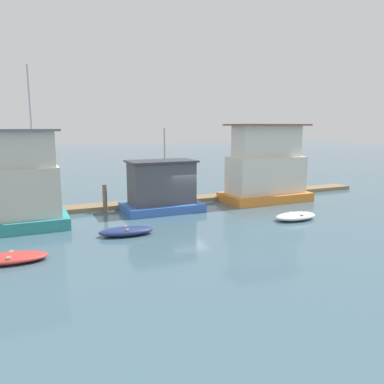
% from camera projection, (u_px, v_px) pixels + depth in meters
% --- Properties ---
extents(ground_plane, '(200.00, 200.00, 0.00)m').
position_uv_depth(ground_plane, '(186.00, 210.00, 25.41)').
color(ground_plane, '#426070').
extents(dock_walkway, '(33.80, 1.63, 0.30)m').
position_uv_depth(dock_walkway, '(172.00, 201.00, 27.80)').
color(dock_walkway, '#846B4C').
rests_on(dock_walkway, ground_plane).
extents(houseboat_teal, '(6.28, 3.28, 8.82)m').
position_uv_depth(houseboat_teal, '(5.00, 184.00, 20.13)').
color(houseboat_teal, teal).
rests_on(houseboat_teal, ground_plane).
extents(houseboat_blue, '(5.13, 3.24, 5.51)m').
position_uv_depth(houseboat_blue, '(162.00, 188.00, 24.90)').
color(houseboat_blue, '#3866B7').
rests_on(houseboat_blue, ground_plane).
extents(houseboat_orange, '(6.56, 3.43, 5.78)m').
position_uv_depth(houseboat_orange, '(266.00, 168.00, 28.13)').
color(houseboat_orange, orange).
rests_on(houseboat_orange, ground_plane).
extents(dinghy_red, '(3.11, 1.64, 0.38)m').
position_uv_depth(dinghy_red, '(10.00, 258.00, 15.55)').
color(dinghy_red, red).
rests_on(dinghy_red, ground_plane).
extents(dinghy_navy, '(2.94, 1.44, 0.45)m').
position_uv_depth(dinghy_navy, '(126.00, 231.00, 19.42)').
color(dinghy_navy, navy).
rests_on(dinghy_navy, ground_plane).
extents(dinghy_white, '(2.84, 1.48, 0.44)m').
position_uv_depth(dinghy_white, '(296.00, 216.00, 22.70)').
color(dinghy_white, white).
rests_on(dinghy_white, ground_plane).
extents(mooring_post_centre, '(0.27, 0.27, 1.42)m').
position_uv_depth(mooring_post_centre, '(57.00, 205.00, 23.49)').
color(mooring_post_centre, brown).
rests_on(mooring_post_centre, ground_plane).
extents(mooring_post_near_right, '(0.29, 0.29, 1.86)m').
position_uv_depth(mooring_post_near_right, '(105.00, 198.00, 24.65)').
color(mooring_post_near_right, '#846B4C').
rests_on(mooring_post_near_right, ground_plane).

